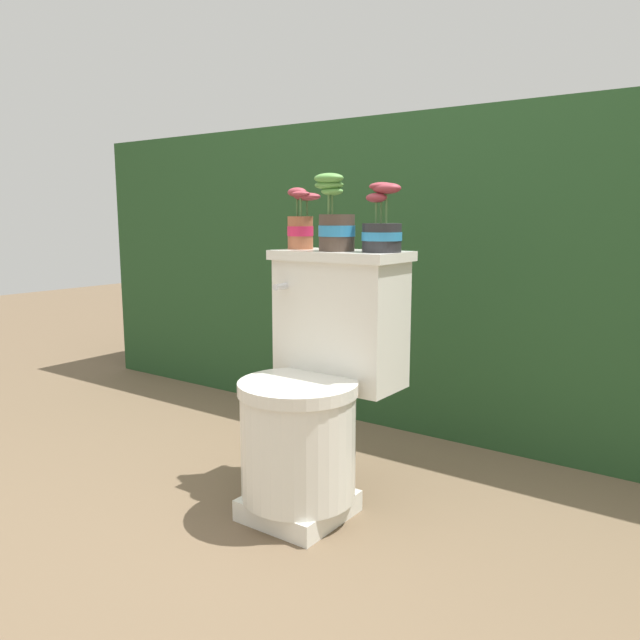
# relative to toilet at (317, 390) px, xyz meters

# --- Properties ---
(ground_plane) EXTENTS (12.00, 12.00, 0.00)m
(ground_plane) POSITION_rel_toilet_xyz_m (-0.05, -0.13, -0.37)
(ground_plane) COLOR brown
(hedge_backdrop) EXTENTS (3.86, 0.61, 1.30)m
(hedge_backdrop) POSITION_rel_toilet_xyz_m (-0.05, 1.07, 0.28)
(hedge_backdrop) COLOR #234723
(hedge_backdrop) RESTS_ON ground
(toilet) EXTENTS (0.42, 0.51, 0.79)m
(toilet) POSITION_rel_toilet_xyz_m (0.00, 0.00, 0.00)
(toilet) COLOR silver
(toilet) RESTS_ON ground
(potted_plant_left) EXTENTS (0.11, 0.09, 0.20)m
(potted_plant_left) POSITION_rel_toilet_xyz_m (-0.16, 0.13, 0.50)
(potted_plant_left) COLOR #9E5638
(potted_plant_left) RESTS_ON toilet
(potted_plant_midleft) EXTENTS (0.12, 0.12, 0.23)m
(potted_plant_midleft) POSITION_rel_toilet_xyz_m (-0.00, 0.10, 0.51)
(potted_plant_midleft) COLOR #47382D
(potted_plant_midleft) RESTS_ON toilet
(potted_plant_middle) EXTENTS (0.12, 0.12, 0.21)m
(potted_plant_middle) POSITION_rel_toilet_xyz_m (0.14, 0.13, 0.49)
(potted_plant_middle) COLOR #262628
(potted_plant_middle) RESTS_ON toilet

